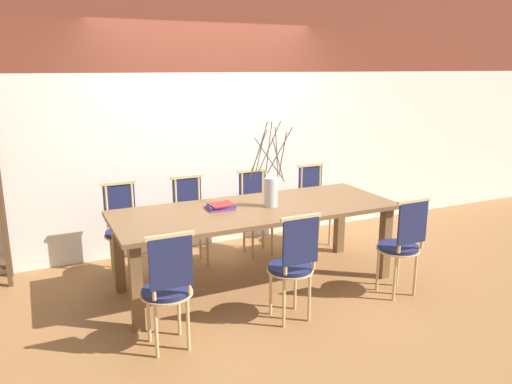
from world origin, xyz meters
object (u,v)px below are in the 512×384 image
dining_table (256,217)px  vase_centerpiece (271,189)px  chair_far_center (256,208)px  chair_near_center (402,243)px  book_stack (221,206)px

dining_table → vase_centerpiece: vase_centerpiece is taller
chair_far_center → vase_centerpiece: bearing=74.6°
chair_far_center → vase_centerpiece: size_ratio=1.18×
dining_table → chair_far_center: bearing=65.0°
dining_table → vase_centerpiece: 0.29m
dining_table → chair_far_center: (0.36, 0.78, -0.16)m
dining_table → chair_near_center: size_ratio=2.83×
dining_table → chair_near_center: (1.08, -0.78, -0.16)m
book_stack → vase_centerpiece: bearing=-13.7°
dining_table → chair_far_center: 0.87m
chair_near_center → chair_far_center: (-0.72, 1.55, 0.00)m
chair_far_center → vase_centerpiece: 0.92m
chair_far_center → book_stack: chair_far_center is taller
chair_near_center → book_stack: size_ratio=3.50×
chair_far_center → book_stack: size_ratio=3.50×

